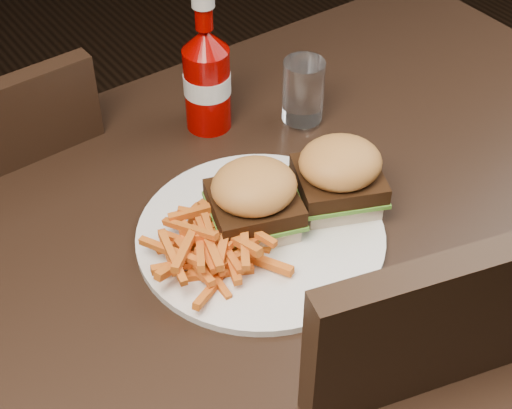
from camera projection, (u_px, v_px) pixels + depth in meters
dining_table at (294, 229)px, 1.03m from camera, size 1.20×0.80×0.04m
plate at (261, 235)px, 0.98m from camera, size 0.31×0.31×0.01m
sandwich_half_a at (254, 220)px, 0.98m from camera, size 0.12×0.11×0.02m
sandwich_half_b at (337, 196)px, 1.01m from camera, size 0.12×0.12×0.02m
fries_pile at (216, 244)px, 0.93m from camera, size 0.13×0.13×0.05m
ketchup_bottle at (208, 91)px, 1.12m from camera, size 0.08×0.08×0.13m
tumbler at (303, 91)px, 1.13m from camera, size 0.07×0.07×0.09m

